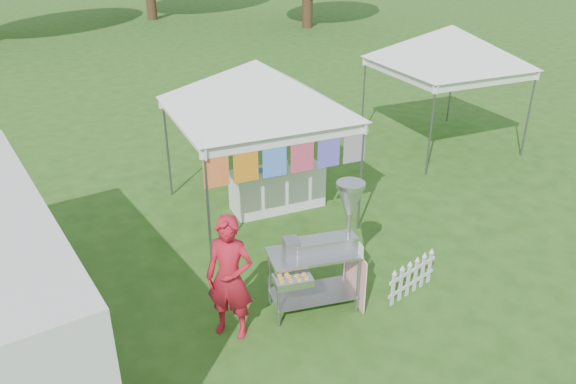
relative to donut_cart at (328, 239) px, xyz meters
name	(u,v)px	position (x,y,z in m)	size (l,w,h in m)	color
ground	(346,311)	(0.21, -0.24, -1.16)	(120.00, 120.00, 0.00)	#284F16
canopy_main	(256,60)	(0.21, 3.26, 1.83)	(4.24, 4.24, 3.45)	#59595E
canopy_right	(452,25)	(5.71, 4.76, 1.83)	(4.24, 4.24, 3.45)	#59595E
donut_cart	(328,239)	(0.00, 0.00, 0.00)	(1.52, 0.94, 1.97)	gray
vendor	(230,278)	(-1.47, 0.02, -0.25)	(0.66, 0.44, 1.82)	#AB1525
picket_fence	(412,278)	(1.35, -0.25, -0.87)	(1.04, 0.34, 0.56)	silver
display_table	(277,188)	(0.60, 3.26, -0.75)	(1.80, 0.70, 0.82)	white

